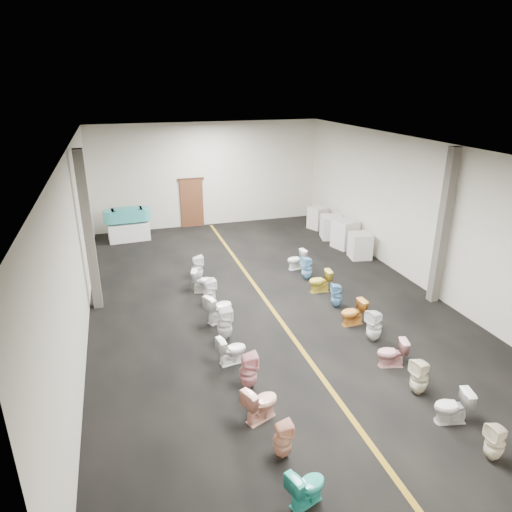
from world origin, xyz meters
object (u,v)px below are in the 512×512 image
Objects in this scene: bathtub at (127,215)px; toilet_right_8 at (307,268)px; toilet_left_3 at (248,371)px; toilet_right_7 at (320,281)px; toilet_right_9 at (297,260)px; appliance_crate_c at (332,227)px; toilet_right_0 at (495,442)px; toilet_right_1 at (452,407)px; toilet_left_4 at (232,350)px; appliance_crate_b at (345,234)px; toilet_left_7 at (209,292)px; appliance_crate_a at (360,246)px; toilet_left_2 at (261,403)px; toilet_right_3 at (392,353)px; toilet_right_2 at (419,377)px; toilet_left_9 at (197,268)px; toilet_right_4 at (374,326)px; toilet_right_5 at (353,313)px; toilet_left_0 at (307,486)px; toilet_right_6 at (337,295)px; toilet_left_8 at (203,281)px; appliance_crate_d at (318,218)px; toilet_left_1 at (282,440)px; toilet_left_6 at (219,308)px; toilet_left_5 at (225,324)px; display_table at (129,231)px.

toilet_right_8 is at bearing -50.22° from bathtub.
toilet_right_7 is (3.43, 3.89, -0.06)m from toilet_left_3.
appliance_crate_c is at bearing 128.15° from toilet_right_9.
toilet_right_0 reaches higher than toilet_right_1.
toilet_right_0 is at bearing -148.05° from toilet_left_4.
appliance_crate_b is 1.18m from appliance_crate_c.
toilet_left_7 is at bearing -69.98° from toilet_right_9.
appliance_crate_a is 3.43m from toilet_right_7.
toilet_right_1 is at bearing -131.30° from toilet_left_2.
toilet_left_3 is 1.23× the size of toilet_right_3.
toilet_right_9 is at bearing -150.50° from appliance_crate_b.
toilet_left_7 is at bearing -87.68° from toilet_right_7.
toilet_right_2 is (-0.15, 1.90, 0.04)m from toilet_right_0.
bathtub is at bearing 20.88° from toilet_left_9.
toilet_right_0 is at bearing -144.01° from toilet_left_2.
toilet_right_7 is at bearing 170.60° from toilet_right_2.
bathtub is 14.87m from toilet_right_0.
toilet_right_3 is at bearing -22.93° from toilet_right_4.
toilet_right_5 is at bearing 4.55° from toilet_right_7.
bathtub is at bearing -145.13° from toilet_right_1.
toilet_left_4 is 0.88× the size of toilet_right_8.
appliance_crate_a is 10.89m from toilet_left_0.
toilet_left_9 is 0.97× the size of toilet_right_4.
appliance_crate_a reaches higher than toilet_right_6.
toilet_left_8 is (0.04, 5.92, -0.01)m from toilet_left_2.
toilet_left_9 is 1.13× the size of toilet_right_0.
toilet_left_0 is 0.95× the size of toilet_right_5.
toilet_right_6 is (0.13, 3.03, 0.02)m from toilet_right_3.
appliance_crate_c is 1.40m from appliance_crate_d.
bathtub reaches higher than toilet_left_9.
appliance_crate_c is at bearing -29.39° from toilet_left_1.
toilet_left_6 is 5.36m from toilet_right_2.
appliance_crate_b is at bearing -38.41° from toilet_left_3.
toilet_left_4 is (-0.11, 0.99, -0.07)m from toilet_left_3.
bathtub is 2.20× the size of toilet_left_5.
toilet_right_2 is 1.20× the size of toilet_right_3.
appliance_crate_c is 3.73m from toilet_right_9.
toilet_left_4 is 4.02m from toilet_right_6.
toilet_left_9 is at bearing -17.61° from toilet_left_0.
toilet_right_3 is at bearing -8.15° from toilet_right_9.
toilet_right_4 is (5.49, -9.82, -0.65)m from bathtub.
toilet_left_3 is 6.74m from toilet_right_9.
toilet_left_3 reaches higher than toilet_right_3.
toilet_left_1 is 0.85× the size of toilet_left_5.
toilet_left_6 is 1.03m from toilet_left_7.
toilet_left_0 is 0.96× the size of toilet_left_4.
toilet_right_5 is (-0.06, 4.89, -0.01)m from toilet_right_0.
display_table is 9.88m from toilet_left_4.
appliance_crate_c is (0.00, 2.36, 0.00)m from appliance_crate_a.
bathtub is at bearing 9.41° from toilet_left_1.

